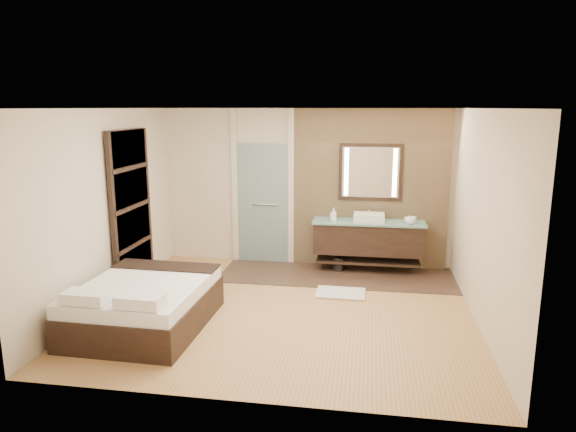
% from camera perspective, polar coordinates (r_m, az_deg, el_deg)
% --- Properties ---
extents(floor, '(5.00, 5.00, 0.00)m').
position_cam_1_polar(floor, '(7.11, -0.38, -10.44)').
color(floor, '#AE7749').
rests_on(floor, ground).
extents(tile_strip, '(3.80, 1.30, 0.01)m').
position_cam_1_polar(tile_strip, '(8.54, 5.40, -6.55)').
color(tile_strip, '#33271C').
rests_on(tile_strip, floor).
extents(stone_wall, '(2.60, 0.08, 2.70)m').
position_cam_1_polar(stone_wall, '(8.80, 9.09, 2.93)').
color(stone_wall, tan).
rests_on(stone_wall, floor).
extents(vanity, '(1.85, 0.55, 0.88)m').
position_cam_1_polar(vanity, '(8.67, 8.91, -2.40)').
color(vanity, black).
rests_on(vanity, stone_wall).
extents(mirror_unit, '(1.06, 0.04, 0.96)m').
position_cam_1_polar(mirror_unit, '(8.71, 9.15, 4.82)').
color(mirror_unit, black).
rests_on(mirror_unit, stone_wall).
extents(frosted_door, '(1.10, 0.12, 2.70)m').
position_cam_1_polar(frosted_door, '(9.02, -2.80, 1.95)').
color(frosted_door, '#ABD9D6').
rests_on(frosted_door, floor).
extents(shoji_partition, '(0.06, 1.20, 2.40)m').
position_cam_1_polar(shoji_partition, '(8.05, -16.96, 0.70)').
color(shoji_partition, black).
rests_on(shoji_partition, floor).
extents(bed, '(1.52, 1.88, 0.71)m').
position_cam_1_polar(bed, '(6.76, -15.66, -9.44)').
color(bed, black).
rests_on(bed, floor).
extents(bath_mat, '(0.73, 0.51, 0.02)m').
position_cam_1_polar(bath_mat, '(7.73, 5.86, -8.49)').
color(bath_mat, silver).
rests_on(bath_mat, floor).
extents(waste_bin, '(0.22, 0.22, 0.23)m').
position_cam_1_polar(waste_bin, '(8.74, 5.61, -5.35)').
color(waste_bin, black).
rests_on(waste_bin, floor).
extents(tissue_box, '(0.15, 0.15, 0.10)m').
position_cam_1_polar(tissue_box, '(8.59, 13.59, -0.43)').
color(tissue_box, white).
rests_on(tissue_box, vanity).
extents(soap_bottle_a, '(0.11, 0.11, 0.22)m').
position_cam_1_polar(soap_bottle_a, '(8.51, 5.13, 0.17)').
color(soap_bottle_a, white).
rests_on(soap_bottle_a, vanity).
extents(soap_bottle_b, '(0.11, 0.11, 0.18)m').
position_cam_1_polar(soap_bottle_b, '(8.61, 5.05, 0.17)').
color(soap_bottle_b, '#B2B2B2').
rests_on(soap_bottle_b, vanity).
extents(soap_bottle_c, '(0.13, 0.13, 0.14)m').
position_cam_1_polar(soap_bottle_c, '(8.47, 13.43, -0.44)').
color(soap_bottle_c, silver).
rests_on(soap_bottle_c, vanity).
extents(cup, '(0.16, 0.16, 0.10)m').
position_cam_1_polar(cup, '(8.60, 13.20, -0.42)').
color(cup, white).
rests_on(cup, vanity).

